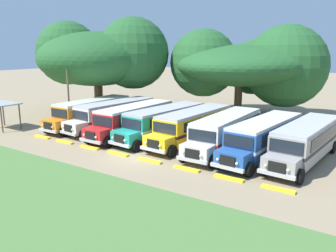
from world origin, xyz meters
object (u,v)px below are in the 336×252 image
parked_bus_slot_7 (306,140)px  utility_pole (68,89)px  waiting_shelter (1,106)px  parked_bus_slot_6 (264,136)px  parked_bus_slot_4 (193,124)px  secondary_tree (102,56)px  parked_bus_slot_1 (114,114)px  broad_shade_tree (248,65)px  parked_bus_slot_2 (134,118)px  parked_bus_slot_3 (164,121)px  parked_bus_slot_0 (92,111)px  parked_bus_slot_5 (226,130)px

parked_bus_slot_7 → utility_pole: 24.68m
parked_bus_slot_7 → waiting_shelter: size_ratio=3.04×
parked_bus_slot_6 → parked_bus_slot_7: size_ratio=1.00×
parked_bus_slot_4 → secondary_tree: (-16.75, 6.07, 5.63)m
parked_bus_slot_1 → parked_bus_slot_4: same height
broad_shade_tree → secondary_tree: bearing=-153.8°
parked_bus_slot_2 → parked_bus_slot_6: 12.73m
parked_bus_slot_2 → utility_pole: 9.15m
utility_pole → waiting_shelter: (-3.98, -5.40, -1.47)m
parked_bus_slot_3 → waiting_shelter: size_ratio=3.05×
parked_bus_slot_1 → secondary_tree: (-7.36, 6.11, 5.63)m
parked_bus_slot_0 → parked_bus_slot_2: same height
parked_bus_slot_4 → parked_bus_slot_5: 3.39m
parked_bus_slot_4 → parked_bus_slot_7: bearing=92.9°
parked_bus_slot_5 → parked_bus_slot_7: (6.22, 0.46, 0.00)m
parked_bus_slot_3 → parked_bus_slot_7: (12.54, 0.23, 0.00)m
parked_bus_slot_1 → parked_bus_slot_7: 18.95m
parked_bus_slot_5 → secondary_tree: secondary_tree is taller
parked_bus_slot_1 → parked_bus_slot_4: (9.39, 0.04, 0.00)m
parked_bus_slot_7 → secondary_tree: (-26.32, 6.11, 5.63)m
parked_bus_slot_2 → parked_bus_slot_5: bearing=92.5°
parked_bus_slot_2 → parked_bus_slot_6: bearing=91.6°
utility_pole → parked_bus_slot_1: bearing=11.4°
parked_bus_slot_1 → parked_bus_slot_3: same height
parked_bus_slot_3 → secondary_tree: bearing=-109.3°
parked_bus_slot_3 → broad_shade_tree: (2.49, 14.35, 4.61)m
parked_bus_slot_3 → parked_bus_slot_4: 2.98m
parked_bus_slot_2 → parked_bus_slot_3: bearing=100.6°
parked_bus_slot_3 → parked_bus_slot_6: 9.56m
parked_bus_slot_6 → parked_bus_slot_7: bearing=105.5°
parked_bus_slot_5 → secondary_tree: (-20.10, 6.57, 5.63)m
parked_bus_slot_4 → secondary_tree: bearing=-106.8°
parked_bus_slot_2 → parked_bus_slot_0: bearing=-93.4°
parked_bus_slot_0 → utility_pole: size_ratio=1.48×
parked_bus_slot_3 → parked_bus_slot_2: bearing=-74.5°
parked_bus_slot_2 → parked_bus_slot_3: size_ratio=0.99×
secondary_tree → parked_bus_slot_0: bearing=-55.6°
secondary_tree → utility_pole: size_ratio=2.27×
parked_bus_slot_0 → broad_shade_tree: size_ratio=0.61×
parked_bus_slot_7 → parked_bus_slot_1: bearing=-85.2°
parked_bus_slot_4 → parked_bus_slot_1: bearing=-86.6°
parked_bus_slot_6 → waiting_shelter: bearing=-71.5°
parked_bus_slot_5 → parked_bus_slot_6: (3.24, -0.07, 0.00)m
parked_bus_slot_4 → parked_bus_slot_5: bearing=84.6°
parked_bus_slot_1 → parked_bus_slot_4: 9.39m
parked_bus_slot_0 → secondary_tree: bearing=-146.2°
parked_bus_slot_5 → parked_bus_slot_1: bearing=-92.6°
parked_bus_slot_5 → utility_pole: size_ratio=1.48×
parked_bus_slot_2 → parked_bus_slot_4: size_ratio=0.99×
waiting_shelter → parked_bus_slot_1: bearing=34.3°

